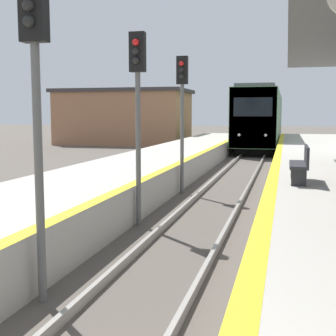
{
  "coord_description": "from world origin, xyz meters",
  "views": [
    {
      "loc": [
        1.97,
        -1.16,
        2.66
      ],
      "look_at": [
        -3.25,
        19.45,
        0.18
      ],
      "focal_mm": 50.0,
      "sensor_mm": 36.0,
      "label": 1
    }
  ],
  "objects_px": {
    "train": "(262,118)",
    "signal_mid": "(138,92)",
    "bench": "(301,163)",
    "signal_far": "(182,98)",
    "signal_near": "(35,77)"
  },
  "relations": [
    {
      "from": "train",
      "to": "signal_mid",
      "type": "relative_size",
      "value": 5.0
    },
    {
      "from": "bench",
      "to": "train",
      "type": "bearing_deg",
      "value": 94.93
    },
    {
      "from": "signal_far",
      "to": "signal_mid",
      "type": "bearing_deg",
      "value": -90.23
    },
    {
      "from": "train",
      "to": "bench",
      "type": "bearing_deg",
      "value": -85.07
    },
    {
      "from": "signal_near",
      "to": "signal_mid",
      "type": "bearing_deg",
      "value": 90.72
    },
    {
      "from": "signal_far",
      "to": "bench",
      "type": "distance_m",
      "value": 5.07
    },
    {
      "from": "signal_near",
      "to": "signal_mid",
      "type": "xyz_separation_m",
      "value": [
        -0.06,
        4.66,
        0.0
      ]
    },
    {
      "from": "signal_near",
      "to": "bench",
      "type": "relative_size",
      "value": 2.66
    },
    {
      "from": "train",
      "to": "signal_far",
      "type": "xyz_separation_m",
      "value": [
        -1.37,
        -24.27,
        0.87
      ]
    },
    {
      "from": "signal_near",
      "to": "signal_far",
      "type": "distance_m",
      "value": 9.32
    },
    {
      "from": "train",
      "to": "signal_near",
      "type": "relative_size",
      "value": 5.0
    },
    {
      "from": "signal_mid",
      "to": "bench",
      "type": "relative_size",
      "value": 2.66
    },
    {
      "from": "signal_mid",
      "to": "signal_near",
      "type": "bearing_deg",
      "value": -89.28
    },
    {
      "from": "signal_near",
      "to": "bench",
      "type": "distance_m",
      "value": 7.53
    },
    {
      "from": "train",
      "to": "signal_mid",
      "type": "xyz_separation_m",
      "value": [
        -1.39,
        -28.93,
        0.87
      ]
    }
  ]
}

